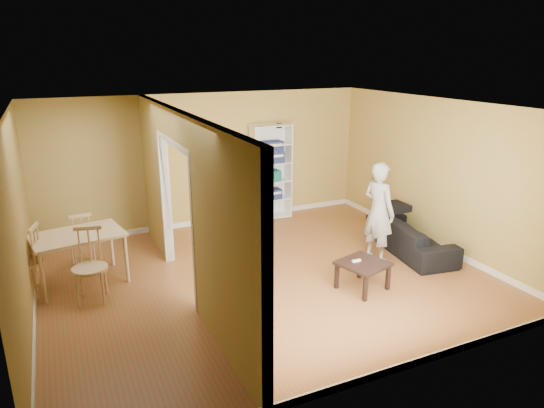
{
  "coord_description": "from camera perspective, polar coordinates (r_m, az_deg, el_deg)",
  "views": [
    {
      "loc": [
        -2.76,
        -6.24,
        3.32
      ],
      "look_at": [
        0.2,
        0.2,
        1.1
      ],
      "focal_mm": 32.0,
      "sensor_mm": 36.0,
      "label": 1
    }
  ],
  "objects": [
    {
      "name": "paper_box_navy_a",
      "position": [
        10.07,
        -0.1,
        1.22
      ],
      "size": [
        0.4,
        0.26,
        0.2
      ],
      "primitive_type": "cube",
      "color": "#0E0E4E",
      "rests_on": "bookshelf"
    },
    {
      "name": "chair_far",
      "position": [
        8.39,
        -21.53,
        -3.79
      ],
      "size": [
        0.47,
        0.47,
        0.93
      ],
      "primitive_type": null,
      "rotation": [
        0.0,
        0.0,
        3.26
      ],
      "color": "tan",
      "rests_on": "ground"
    },
    {
      "name": "sofa",
      "position": [
        8.72,
        16.01,
        -3.1
      ],
      "size": [
        2.03,
        1.11,
        0.74
      ],
      "primitive_type": "imported",
      "rotation": [
        0.0,
        0.0,
        1.42
      ],
      "color": "#323233",
      "rests_on": "ground"
    },
    {
      "name": "paper_box_teal",
      "position": [
        9.95,
        -0.31,
        3.34
      ],
      "size": [
        0.42,
        0.28,
        0.22
      ],
      "primitive_type": "cube",
      "color": "#095943",
      "rests_on": "bookshelf"
    },
    {
      "name": "chair_left",
      "position": [
        7.68,
        -27.12,
        -6.0
      ],
      "size": [
        0.6,
        0.6,
        1.04
      ],
      "primitive_type": null,
      "rotation": [
        0.0,
        0.0,
        -1.87
      ],
      "color": "tan",
      "rests_on": "ground"
    },
    {
      "name": "paper_box_navy_b",
      "position": [
        9.89,
        -0.04,
        5.56
      ],
      "size": [
        0.45,
        0.29,
        0.23
      ],
      "primitive_type": "cube",
      "color": "navy",
      "rests_on": "bookshelf"
    },
    {
      "name": "person",
      "position": [
        8.06,
        12.49,
        0.07
      ],
      "size": [
        0.81,
        0.69,
        1.95
      ],
      "primitive_type": "imported",
      "rotation": [
        0.0,
        0.0,
        1.77
      ],
      "color": "slate",
      "rests_on": "ground"
    },
    {
      "name": "coffee_table",
      "position": [
        7.2,
        10.65,
        -7.23
      ],
      "size": [
        0.63,
        0.63,
        0.42
      ],
      "rotation": [
        0.0,
        0.0,
        0.29
      ],
      "color": "black",
      "rests_on": "ground"
    },
    {
      "name": "partition",
      "position": [
        6.74,
        -10.15,
        -0.33
      ],
      "size": [
        0.22,
        5.5,
        2.6
      ],
      "primitive_type": null,
      "color": "#B88B43",
      "rests_on": "ground"
    },
    {
      "name": "paper_box_navy_c",
      "position": [
        9.85,
        0.01,
        6.69
      ],
      "size": [
        0.41,
        0.26,
        0.21
      ],
      "primitive_type": "cube",
      "color": "navy",
      "rests_on": "bookshelf"
    },
    {
      "name": "wall_speaker",
      "position": [
        10.0,
        0.81,
        9.23
      ],
      "size": [
        0.1,
        0.1,
        0.1
      ],
      "primitive_type": "cube",
      "color": "black",
      "rests_on": "room_shell"
    },
    {
      "name": "dining_table",
      "position": [
        7.67,
        -21.93,
        -3.84
      ],
      "size": [
        1.26,
        0.84,
        0.79
      ],
      "rotation": [
        0.0,
        0.0,
        0.17
      ],
      "color": "#E2AD81",
      "rests_on": "ground"
    },
    {
      "name": "chair_near",
      "position": [
        7.14,
        -20.68,
        -6.87
      ],
      "size": [
        0.57,
        0.57,
        1.05
      ],
      "primitive_type": null,
      "rotation": [
        0.0,
        0.0,
        -0.22
      ],
      "color": "tan",
      "rests_on": "ground"
    },
    {
      "name": "game_controller",
      "position": [
        7.18,
        9.9,
        -6.58
      ],
      "size": [
        0.14,
        0.04,
        0.03
      ],
      "primitive_type": "cube",
      "color": "white",
      "rests_on": "coffee_table"
    },
    {
      "name": "room_shell",
      "position": [
        7.12,
        -0.79,
        0.9
      ],
      "size": [
        6.5,
        6.5,
        6.5
      ],
      "color": "olive",
      "rests_on": "ground"
    },
    {
      "name": "bookshelf",
      "position": [
        9.99,
        -0.28,
        3.83
      ],
      "size": [
        0.82,
        0.36,
        1.95
      ],
      "color": "white",
      "rests_on": "ground"
    }
  ]
}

